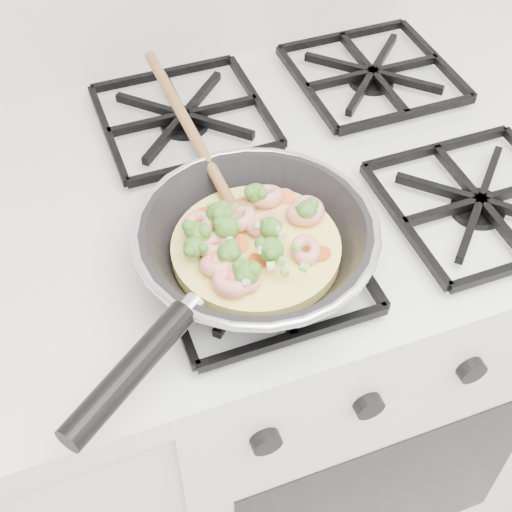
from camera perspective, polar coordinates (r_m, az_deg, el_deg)
name	(u,v)px	position (r m, az deg, el deg)	size (l,w,h in m)	color
stove	(306,349)	(1.33, 3.94, -7.36)	(0.60, 0.60, 0.92)	silver
skillet	(252,243)	(0.81, -0.33, 1.04)	(0.39, 0.51, 0.10)	black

